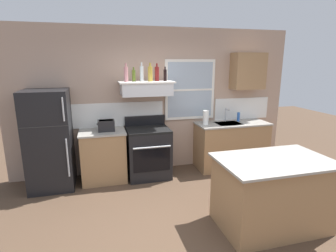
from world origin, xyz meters
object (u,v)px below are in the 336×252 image
bottle_olive_oil_square (134,75)px  bottle_champagne_gold_foil (150,74)px  bottle_clear_tall (142,73)px  bottle_red_label_wine (157,74)px  dish_soap_bottle (238,117)px  refrigerator (49,140)px  paper_towel_roll (206,118)px  bottle_balsamic_dark (165,75)px  stove_range (148,152)px  toaster (106,125)px  kitchen_island (272,193)px  bottle_rose_pink (126,74)px

bottle_olive_oil_square → bottle_champagne_gold_foil: 0.29m
bottle_clear_tall → bottle_red_label_wine: (0.27, -0.02, -0.01)m
bottle_champagne_gold_foil → dish_soap_bottle: (1.81, 0.09, -0.88)m
bottle_clear_tall → dish_soap_bottle: 2.14m
refrigerator → bottle_red_label_wine: 2.13m
bottle_clear_tall → paper_towel_roll: (1.20, -0.09, -0.84)m
bottle_olive_oil_square → refrigerator: bearing=-175.3°
bottle_clear_tall → bottle_balsamic_dark: size_ratio=1.30×
bottle_balsamic_dark → stove_range: bearing=-170.1°
bottle_olive_oil_square → bottle_red_label_wine: bottle_red_label_wine is taller
bottle_clear_tall → dish_soap_bottle: size_ratio=1.80×
stove_range → bottle_champagne_gold_foil: size_ratio=3.43×
stove_range → paper_towel_roll: (1.13, 0.04, 0.58)m
bottle_clear_tall → refrigerator: bearing=-174.4°
refrigerator → bottle_clear_tall: bearing=5.6°
bottle_olive_oil_square → bottle_red_label_wine: 0.42m
toaster → bottle_clear_tall: (0.66, 0.11, 0.87)m
bottle_red_label_wine → bottle_balsamic_dark: 0.15m
bottle_balsamic_dark → dish_soap_bottle: size_ratio=1.39×
bottle_olive_oil_square → dish_soap_bottle: size_ratio=1.37×
bottle_balsamic_dark → paper_towel_roll: (0.79, -0.02, -0.81)m
bottle_red_label_wine → kitchen_island: bearing=-63.3°
refrigerator → dish_soap_bottle: (3.53, 0.16, 0.18)m
toaster → dish_soap_bottle: bearing=2.6°
toaster → refrigerator: bearing=-177.3°
toaster → paper_towel_roll: paper_towel_roll is taller
toaster → bottle_champagne_gold_foil: bottle_champagne_gold_foil is taller
refrigerator → kitchen_island: size_ratio=1.18×
toaster → bottle_red_label_wine: size_ratio=0.97×
bottle_olive_oil_square → bottle_clear_tall: (0.15, 0.04, 0.03)m
refrigerator → bottle_olive_oil_square: 1.77m
bottle_clear_tall → bottle_rose_pink: bearing=-164.2°
bottle_champagne_gold_foil → kitchen_island: 2.70m
bottle_olive_oil_square → stove_range: bearing=-24.4°
refrigerator → stove_range: 1.69m
bottle_rose_pink → kitchen_island: 2.91m
bottle_clear_tall → kitchen_island: size_ratio=0.23×
kitchen_island → toaster: bearing=135.0°
dish_soap_bottle → kitchen_island: 2.24m
bottle_balsamic_dark → refrigerator: bearing=-177.6°
toaster → paper_towel_roll: bearing=0.5°
bottle_olive_oil_square → dish_soap_bottle: bottle_olive_oil_square is taller
bottle_champagne_gold_foil → kitchen_island: bottle_champagne_gold_foil is taller
bottle_olive_oil_square → bottle_clear_tall: bottle_clear_tall is taller
refrigerator → stove_range: bearing=0.8°
kitchen_island → bottle_red_label_wine: bearing=116.7°
refrigerator → bottle_balsamic_dark: bottle_balsamic_dark is taller
bottle_rose_pink → bottle_clear_tall: (0.28, 0.08, 0.01)m
bottle_balsamic_dark → kitchen_island: 2.59m
toaster → bottle_olive_oil_square: bearing=8.4°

